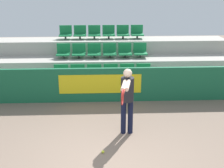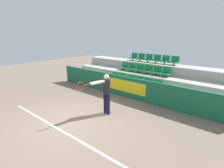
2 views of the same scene
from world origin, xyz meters
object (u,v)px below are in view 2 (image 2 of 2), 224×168
stadium_chair_0 (114,77)px  tennis_player (105,90)px  tennis_ball (80,116)px  stadium_chair_9 (148,70)px  stadium_chair_11 (166,73)px  stadium_chair_10 (157,71)px  stadium_chair_2 (129,80)px  stadium_chair_17 (174,61)px  stadium_chair_7 (132,68)px  stadium_chair_4 (147,84)px  stadium_chair_3 (138,82)px  stadium_chair_5 (157,86)px  stadium_chair_14 (148,59)px  stadium_chair_1 (121,79)px  stadium_chair_8 (139,69)px  stadium_chair_12 (134,57)px  stadium_chair_16 (165,60)px  stadium_chair_15 (156,59)px  stadium_chair_6 (124,67)px  stadium_chair_13 (141,58)px

stadium_chair_0 → tennis_player: 3.53m
tennis_player → tennis_ball: bearing=-114.6°
stadium_chair_9 → stadium_chair_11: 1.10m
stadium_chair_9 → stadium_chair_10: size_ratio=1.00×
stadium_chair_2 → stadium_chair_17: (1.66, 2.07, 0.99)m
stadium_chair_7 → stadium_chair_17: 2.49m
stadium_chair_9 → stadium_chair_4: bearing=-61.9°
stadium_chair_3 → tennis_ball: (-0.33, -3.81, -0.68)m
stadium_chair_10 → stadium_chair_17: stadium_chair_17 is taller
stadium_chair_5 → stadium_chair_14: size_ratio=1.00×
stadium_chair_1 → tennis_player: (1.38, -2.94, 0.33)m
stadium_chair_7 → stadium_chair_8: same height
stadium_chair_10 → stadium_chair_12: bearing=154.9°
stadium_chair_0 → stadium_chair_8: size_ratio=1.00×
stadium_chair_4 → stadium_chair_9: 1.27m
stadium_chair_16 → tennis_player: (-0.28, -5.01, -0.66)m
stadium_chair_0 → stadium_chair_16: size_ratio=1.00×
stadium_chair_9 → stadium_chair_15: size_ratio=1.00×
stadium_chair_5 → stadium_chair_10: bearing=118.1°
stadium_chair_14 → stadium_chair_17: (1.66, 0.00, 0.00)m
stadium_chair_16 → stadium_chair_4: bearing=-90.0°
tennis_ball → stadium_chair_11: bearing=73.5°
stadium_chair_10 → stadium_chair_17: (0.55, 1.04, 0.49)m
stadium_chair_14 → stadium_chair_15: 0.55m
stadium_chair_8 → stadium_chair_11: 1.66m
stadium_chair_0 → stadium_chair_1: (0.55, 0.00, 0.00)m
stadium_chair_1 → stadium_chair_11: size_ratio=1.00×
stadium_chair_2 → tennis_ball: size_ratio=7.61×
stadium_chair_14 → stadium_chair_2: bearing=-90.0°
stadium_chair_1 → tennis_player: bearing=-64.9°
stadium_chair_3 → stadium_chair_6: stadium_chair_6 is taller
stadium_chair_12 → stadium_chair_2: bearing=-61.9°
stadium_chair_1 → stadium_chair_2: (0.55, 0.00, 0.00)m
stadium_chair_4 → stadium_chair_6: bearing=154.9°
tennis_player → stadium_chair_5: bearing=84.4°
stadium_chair_14 → stadium_chair_16: size_ratio=1.00×
stadium_chair_10 → stadium_chair_2: bearing=-136.8°
stadium_chair_14 → tennis_player: bearing=-80.7°
stadium_chair_1 → stadium_chair_3: bearing=0.0°
stadium_chair_0 → stadium_chair_5: size_ratio=1.00×
stadium_chair_10 → stadium_chair_3: bearing=-118.1°
stadium_chair_6 → stadium_chair_17: size_ratio=1.00×
stadium_chair_17 → tennis_player: stadium_chair_17 is taller
stadium_chair_12 → tennis_ball: stadium_chair_12 is taller
stadium_chair_10 → stadium_chair_11: bearing=0.0°
stadium_chair_3 → stadium_chair_9: 1.15m
stadium_chair_13 → stadium_chair_14: bearing=0.0°
stadium_chair_8 → stadium_chair_0: bearing=-136.8°
stadium_chair_5 → stadium_chair_7: 2.49m
tennis_ball → stadium_chair_3: bearing=85.0°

